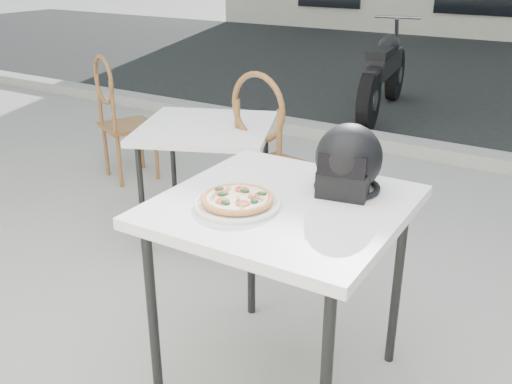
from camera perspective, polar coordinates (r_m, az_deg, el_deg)
The scene contains 10 objects.
ground at distance 2.80m, azimuth 2.58°, elevation -14.44°, with size 80.00×80.00×0.00m, color #9A9792.
curb at distance 5.32m, azimuth 18.85°, elevation 3.67°, with size 30.00×0.25×0.12m, color gray.
cafe_table_main at distance 2.17m, azimuth 2.68°, elevation -2.73°, with size 0.90×0.90×0.84m.
plate at distance 2.09m, azimuth -1.89°, elevation -1.18°, with size 0.38×0.38×0.02m.
pizza at distance 2.08m, azimuth -1.90°, elevation -0.64°, with size 0.35×0.35×0.03m.
helmet at distance 2.21m, azimuth 9.19°, elevation 2.96°, with size 0.30×0.31×0.27m.
cafe_chair_main at distance 3.39m, azimuth 1.35°, elevation 4.12°, with size 0.50×0.50×1.09m.
cafe_table_side at distance 3.48m, azimuth -4.99°, elevation 5.64°, with size 1.02×1.02×0.74m.
cafe_chair_side at distance 4.59m, azimuth -13.60°, elevation 7.83°, with size 0.51×0.51×1.01m.
motorcycle at distance 6.65m, azimuth 12.71°, elevation 11.48°, with size 0.57×2.05×1.03m.
Camera 1 is at (1.08, -1.95, 1.69)m, focal length 40.00 mm.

